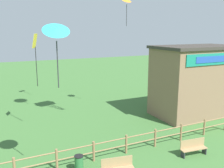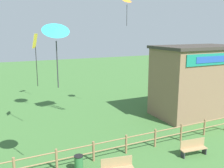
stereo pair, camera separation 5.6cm
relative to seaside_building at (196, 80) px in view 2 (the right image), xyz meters
name	(u,v)px [view 2 (the right image)]	position (x,y,z in m)	size (l,w,h in m)	color
wooden_fence	(126,143)	(-9.07, -3.90, -2.40)	(17.11, 0.14, 1.19)	olive
seaside_building	(196,80)	(0.00, 0.00, 0.00)	(7.56, 4.37, 6.11)	#84664C
park_bench_near_fence	(117,167)	(-10.64, -5.81, -2.57)	(1.73, 0.69, 0.98)	#9E7F56
park_bench_by_building	(193,147)	(-5.54, -5.82, -2.57)	(1.72, 0.60, 0.98)	#9E7F56
trash_bin	(79,163)	(-12.29, -4.57, -2.62)	(0.50, 0.50, 0.89)	#2D6B38
kite_cyan_delta	(56,31)	(-13.35, -5.27, 4.25)	(1.29, 1.17, 2.91)	#2DB2C6
kite_yellow_diamond	(36,49)	(-13.15, 2.09, 2.98)	(0.51, 0.76, 3.74)	yellow
kite_orange_delta	(127,2)	(-5.22, 3.24, 6.66)	(0.81, 0.75, 2.33)	orange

